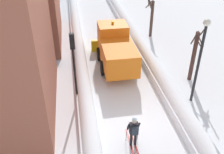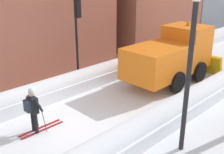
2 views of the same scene
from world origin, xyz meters
name	(u,v)px [view 1 (image 1 of 2)]	position (x,y,z in m)	size (l,w,h in m)	color
ground_plane	(109,47)	(0.00, 10.00, 0.00)	(80.00, 80.00, 0.00)	white
snowbank_left	(79,45)	(-2.63, 10.00, 0.44)	(1.10, 36.00, 1.02)	white
snowbank_right	(138,41)	(2.63, 10.00, 0.43)	(1.10, 36.00, 1.01)	white
plow_truck	(116,49)	(0.02, 6.67, 1.48)	(3.20, 5.98, 3.12)	orange
skier	(134,130)	(-0.55, -1.43, 1.00)	(0.62, 1.80, 1.81)	black
traffic_light_pole	(73,56)	(-3.13, 2.80, 3.12)	(0.28, 0.42, 4.46)	black
street_lamp	(201,53)	(3.93, 1.58, 3.35)	(0.40, 0.40, 5.30)	black
bare_tree_near	(194,55)	(4.86, 3.89, 1.92)	(0.80, 0.83, 4.10)	#442B25
bare_tree_mid	(151,17)	(4.35, 11.87, 1.88)	(1.09, 1.36, 3.97)	#45332C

